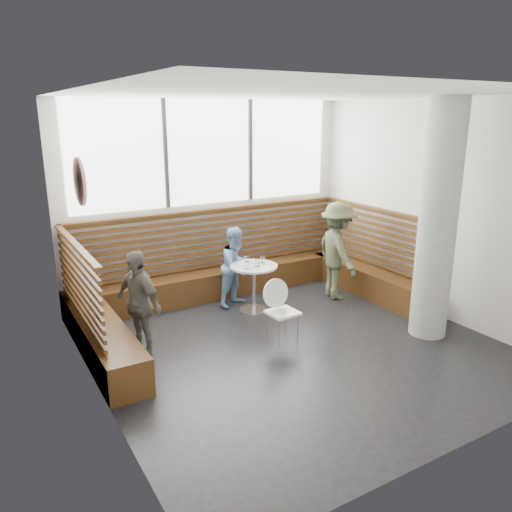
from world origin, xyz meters
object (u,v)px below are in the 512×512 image
child_left (138,304)px  adult_man (338,251)px  cafe_table (254,278)px  concrete_column (438,222)px  child_back (236,267)px  cafe_chair (280,306)px

child_left → adult_man: bearing=75.9°
cafe_table → adult_man: adult_man is taller
concrete_column → child_back: bearing=127.5°
cafe_chair → concrete_column: bearing=-28.4°
adult_man → concrete_column: bearing=-161.5°
concrete_column → cafe_table: size_ratio=4.30×
adult_man → child_back: bearing=83.0°
cafe_table → cafe_chair: bearing=-101.1°
adult_man → child_left: adult_man is taller
cafe_chair → child_back: size_ratio=0.66×
cafe_chair → child_back: child_back is taller
cafe_chair → adult_man: adult_man is taller
cafe_chair → adult_man: (1.70, 0.89, 0.32)m
child_back → child_left: child_left is taller
cafe_chair → child_left: bearing=159.6°
child_back → child_left: 2.09m
adult_man → child_left: 3.49m
cafe_table → child_left: bearing=-165.1°
cafe_chair → child_back: 1.46m
adult_man → child_left: bearing=108.1°
child_left → cafe_table: bearing=84.9°
concrete_column → adult_man: concrete_column is taller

